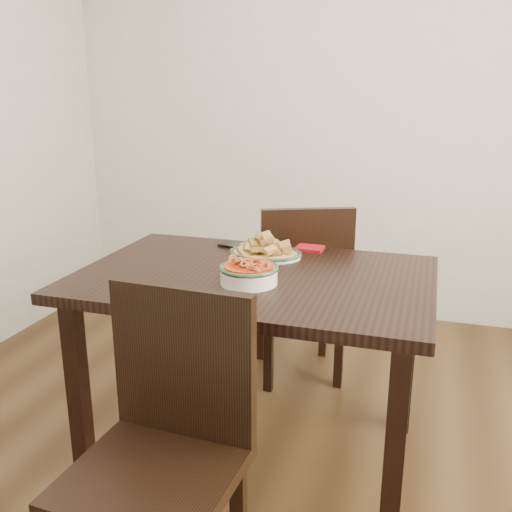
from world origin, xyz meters
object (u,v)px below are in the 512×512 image
(noodle_bowl, at_px, (249,271))
(smartphone, at_px, (238,245))
(dining_table, at_px, (254,297))
(chair_far, at_px, (302,285))
(chair_near, at_px, (167,437))
(fish_plate, at_px, (266,246))

(noodle_bowl, relative_size, smartphone, 1.36)
(dining_table, bearing_deg, smartphone, 118.49)
(chair_far, distance_m, smartphone, 0.45)
(chair_near, relative_size, smartphone, 5.84)
(chair_near, xyz_separation_m, noodle_bowl, (0.05, 0.57, 0.29))
(dining_table, height_order, chair_near, chair_near)
(noodle_bowl, bearing_deg, chair_far, 88.21)
(fish_plate, xyz_separation_m, noodle_bowl, (0.04, -0.33, -0.00))
(chair_far, distance_m, fish_plate, 0.51)
(noodle_bowl, bearing_deg, fish_plate, 96.52)
(chair_far, height_order, fish_plate, chair_far)
(chair_near, bearing_deg, dining_table, 90.48)
(chair_far, xyz_separation_m, noodle_bowl, (-0.02, -0.74, 0.29))
(chair_far, bearing_deg, smartphone, 31.35)
(chair_far, xyz_separation_m, smartphone, (-0.22, -0.30, 0.26))
(smartphone, bearing_deg, noodle_bowl, -52.64)
(fish_plate, bearing_deg, smartphone, 145.04)
(noodle_bowl, distance_m, smartphone, 0.48)
(fish_plate, height_order, noodle_bowl, fish_plate)
(chair_far, xyz_separation_m, chair_near, (-0.07, -1.31, 0.00))
(dining_table, relative_size, fish_plate, 4.45)
(chair_near, distance_m, fish_plate, 0.95)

